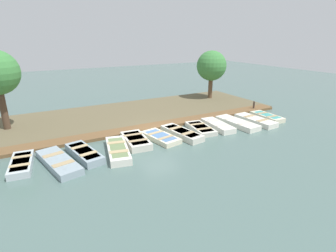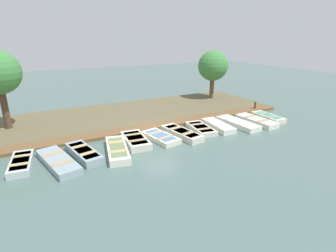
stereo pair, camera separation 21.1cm
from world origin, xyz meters
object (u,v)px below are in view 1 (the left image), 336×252
(rowboat_11, at_px, (267,117))
(mooring_post_far, at_px, (254,106))
(rowboat_1, at_px, (58,162))
(rowboat_6, at_px, (182,133))
(rowboat_9, at_px, (237,123))
(rowboat_5, at_px, (161,137))
(rowboat_10, at_px, (256,120))
(rowboat_3, at_px, (118,150))
(rowboat_8, at_px, (218,125))
(rowboat_7, at_px, (201,128))
(rowboat_0, at_px, (21,164))
(rowboat_2, at_px, (84,153))
(rowboat_4, at_px, (136,140))
(park_tree_left, at_px, (211,66))

(rowboat_11, bearing_deg, mooring_post_far, 160.89)
(rowboat_1, height_order, mooring_post_far, mooring_post_far)
(rowboat_6, bearing_deg, rowboat_9, 79.42)
(rowboat_5, xyz_separation_m, rowboat_10, (0.42, 7.81, 0.03))
(rowboat_3, xyz_separation_m, rowboat_11, (-0.54, 12.36, -0.02))
(rowboat_5, height_order, rowboat_11, rowboat_11)
(rowboat_8, bearing_deg, rowboat_1, -81.93)
(rowboat_3, relative_size, rowboat_11, 1.31)
(rowboat_6, xyz_separation_m, rowboat_11, (0.02, 7.86, -0.02))
(rowboat_7, bearing_deg, mooring_post_far, 113.91)
(rowboat_0, relative_size, rowboat_1, 0.74)
(rowboat_2, relative_size, rowboat_5, 1.10)
(rowboat_7, xyz_separation_m, rowboat_11, (0.30, 6.16, 0.02))
(rowboat_10, bearing_deg, rowboat_2, -93.93)
(mooring_post_far, bearing_deg, rowboat_11, -21.67)
(rowboat_4, bearing_deg, rowboat_6, 90.61)
(rowboat_1, relative_size, rowboat_2, 1.17)
(rowboat_8, relative_size, park_tree_left, 0.62)
(rowboat_0, distance_m, mooring_post_far, 18.15)
(rowboat_9, xyz_separation_m, mooring_post_far, (-2.40, 4.10, 0.24))
(rowboat_9, height_order, mooring_post_far, mooring_post_far)
(rowboat_9, xyz_separation_m, park_tree_left, (-7.68, 3.35, 3.17))
(rowboat_11, xyz_separation_m, mooring_post_far, (-2.31, 0.92, 0.25))
(rowboat_3, xyz_separation_m, rowboat_9, (-0.45, 9.18, -0.01))
(rowboat_4, xyz_separation_m, mooring_post_far, (-2.04, 11.89, 0.22))
(rowboat_1, relative_size, rowboat_3, 1.05)
(rowboat_8, relative_size, rowboat_11, 1.11)
(rowboat_5, relative_size, park_tree_left, 0.60)
(rowboat_6, bearing_deg, rowboat_8, 83.26)
(rowboat_9, relative_size, rowboat_11, 1.28)
(mooring_post_far, bearing_deg, rowboat_6, -75.39)
(park_tree_left, bearing_deg, rowboat_6, -46.66)
(rowboat_1, xyz_separation_m, rowboat_4, (-0.75, 4.48, 0.03))
(rowboat_8, relative_size, rowboat_9, 0.86)
(rowboat_7, height_order, park_tree_left, park_tree_left)
(rowboat_1, relative_size, mooring_post_far, 4.44)
(rowboat_2, relative_size, rowboat_6, 0.95)
(rowboat_7, bearing_deg, rowboat_9, 90.72)
(rowboat_0, bearing_deg, rowboat_8, 96.23)
(rowboat_6, distance_m, rowboat_7, 1.72)
(rowboat_5, xyz_separation_m, mooring_post_far, (-2.18, 10.27, 0.27))
(mooring_post_far, bearing_deg, rowboat_3, -77.92)
(rowboat_0, bearing_deg, rowboat_9, 95.25)
(rowboat_1, bearing_deg, rowboat_8, 80.11)
(rowboat_1, height_order, rowboat_9, rowboat_9)
(rowboat_9, distance_m, mooring_post_far, 4.75)
(rowboat_0, bearing_deg, mooring_post_far, 103.10)
(rowboat_9, xyz_separation_m, rowboat_10, (0.20, 1.64, 0.00))
(rowboat_1, height_order, park_tree_left, park_tree_left)
(rowboat_1, xyz_separation_m, rowboat_6, (-0.50, 7.59, 0.02))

